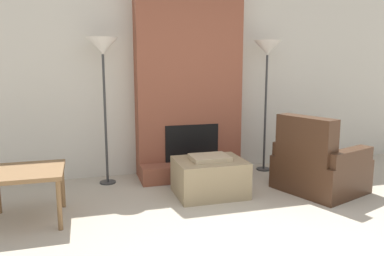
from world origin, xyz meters
name	(u,v)px	position (x,y,z in m)	size (l,w,h in m)	color
wall_back	(185,78)	(0.00, 2.76, 1.30)	(7.82, 0.06, 2.60)	beige
fireplace	(189,85)	(0.00, 2.55, 1.21)	(1.41, 0.61, 2.60)	brown
ottoman	(210,176)	(-0.01, 1.67, 0.21)	(0.78, 0.63, 0.46)	#998460
armchair	(317,168)	(1.24, 1.42, 0.28)	(1.06, 1.09, 0.91)	#422819
side_table	(25,176)	(-1.92, 1.44, 0.45)	(0.70, 0.66, 0.51)	brown
floor_lamp_left	(103,53)	(-1.11, 2.43, 1.62)	(0.37, 0.37, 1.81)	#333333
floor_lamp_right	(267,54)	(1.08, 2.43, 1.63)	(0.37, 0.37, 1.81)	#333333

